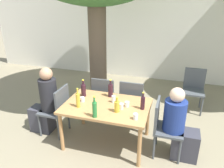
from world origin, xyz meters
TOP-DOWN VIEW (x-y plane):
  - ground_plane at (0.00, 0.00)m, footprint 30.00×30.00m
  - cafe_building_wall at (0.00, 3.37)m, footprint 10.00×0.08m
  - dining_table_front at (0.00, 0.00)m, footprint 1.39×0.94m
  - patio_chair_0 at (-0.93, 0.00)m, footprint 0.44×0.44m
  - patio_chair_1 at (0.93, 0.00)m, footprint 0.44×0.44m
  - patio_chair_2 at (-0.28, 0.71)m, footprint 0.44×0.44m
  - patio_chair_3 at (0.28, 0.71)m, footprint 0.44×0.44m
  - patio_chair_4 at (1.43, 1.69)m, footprint 0.44×0.44m
  - person_seated_0 at (-1.16, -0.00)m, footprint 0.55×0.30m
  - person_seated_1 at (1.17, -0.00)m, footprint 0.57×0.33m
  - oil_cruet_0 at (0.22, -0.16)m, footprint 0.08×0.08m
  - wine_bottle_1 at (-0.03, 0.32)m, footprint 0.08×0.08m
  - wine_bottle_2 at (-0.49, 0.20)m, footprint 0.08×0.08m
  - green_bottle_3 at (-0.05, -0.40)m, footprint 0.07×0.07m
  - oil_cruet_4 at (-0.41, -0.20)m, footprint 0.06×0.06m
  - wine_bottle_5 at (0.58, 0.04)m, footprint 0.07×0.07m
  - drinking_glass_0 at (0.54, -0.29)m, footprint 0.07×0.07m
  - drinking_glass_1 at (-0.42, 0.00)m, footprint 0.07×0.07m
  - drinking_glass_2 at (0.08, 0.12)m, footprint 0.06×0.06m
  - drinking_glass_3 at (0.33, 0.04)m, footprint 0.08×0.08m
  - drinking_glass_4 at (0.26, -0.06)m, footprint 0.07×0.07m

SIDE VIEW (x-z plane):
  - ground_plane at x=0.00m, z-range 0.00..0.00m
  - person_seated_1 at x=1.17m, z-range -0.06..1.10m
  - patio_chair_0 at x=-0.93m, z-range 0.07..0.98m
  - patio_chair_1 at x=0.93m, z-range 0.07..0.98m
  - patio_chair_2 at x=-0.28m, z-range 0.07..0.98m
  - patio_chair_3 at x=0.28m, z-range 0.07..0.98m
  - patio_chair_4 at x=1.43m, z-range 0.07..0.98m
  - person_seated_0 at x=-1.16m, z-range -0.07..1.20m
  - dining_table_front at x=0.00m, z-range 0.29..1.01m
  - drinking_glass_1 at x=-0.42m, z-range 0.73..0.81m
  - drinking_glass_3 at x=0.33m, z-range 0.73..0.81m
  - drinking_glass_0 at x=0.54m, z-range 0.73..0.82m
  - drinking_glass_4 at x=0.26m, z-range 0.73..0.82m
  - drinking_glass_2 at x=0.08m, z-range 0.73..0.85m
  - oil_cruet_0 at x=0.22m, z-range 0.70..0.95m
  - wine_bottle_5 at x=0.58m, z-range 0.70..0.98m
  - wine_bottle_2 at x=-0.49m, z-range 0.69..1.00m
  - wine_bottle_1 at x=-0.03m, z-range 0.69..1.01m
  - oil_cruet_4 at x=-0.41m, z-range 0.69..1.02m
  - green_bottle_3 at x=-0.05m, z-range 0.69..1.03m
  - cafe_building_wall at x=0.00m, z-range 0.00..2.80m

